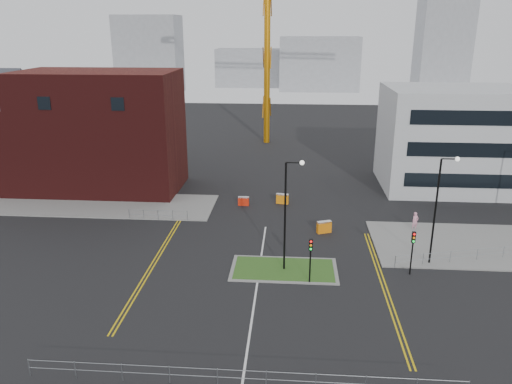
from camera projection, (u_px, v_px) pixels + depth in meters
The scene contains 27 objects.
ground at pixel (251, 325), 32.94m from camera, with size 200.00×200.00×0.00m, color black.
pavement_left at pixel (88, 204), 55.17m from camera, with size 28.00×8.00×0.12m, color slate.
pavement_right at pixel (509, 246), 44.62m from camera, with size 24.00×10.00×0.12m, color slate.
island_kerb at pixel (284, 269), 40.36m from camera, with size 8.60×4.60×0.08m, color slate.
grass_island at pixel (284, 269), 40.36m from camera, with size 8.00×4.00×0.12m, color #2A4F1A.
brick_building at pixel (77, 132), 58.93m from camera, with size 24.20×10.07×14.24m.
office_block at pixel (490, 139), 59.48m from camera, with size 25.00×12.20×12.00m.
streetlamp_island at pixel (288, 207), 38.66m from camera, with size 1.46×0.36×9.18m.
streetlamp_right_near at pixel (439, 202), 39.70m from camera, with size 1.46×0.36×9.18m.
traffic_light_island at pixel (311, 252), 37.51m from camera, with size 0.28×0.33×3.65m.
traffic_light_right at pixel (413, 245), 38.84m from camera, with size 0.28×0.33×3.65m.
railing_front at pixel (242, 375), 27.02m from camera, with size 24.05×0.05×1.10m.
railing_left at pixel (158, 213), 50.53m from camera, with size 6.05×0.05×1.10m.
railing_right at pixel (504, 250), 42.13m from camera, with size 19.05×5.05×1.10m.
centre_line at pixel (253, 308), 34.84m from camera, with size 0.15×30.00×0.01m, color silver.
yellow_left_a at pixel (157, 255), 43.05m from camera, with size 0.12×24.00×0.01m, color gold.
yellow_left_b at pixel (161, 255), 43.03m from camera, with size 0.12×24.00×0.01m, color gold.
yellow_right_a at pixel (382, 285), 37.95m from camera, with size 0.12×20.00×0.01m, color gold.
yellow_right_b at pixel (386, 285), 37.93m from camera, with size 0.12×20.00×0.01m, color gold.
skyline_a at pixel (149, 55), 145.92m from camera, with size 18.00×12.00×22.00m, color gray.
skyline_b at pixel (319, 64), 152.78m from camera, with size 24.00×12.00×16.00m, color gray.
skyline_c at pixel (443, 44), 143.67m from camera, with size 14.00×12.00×28.00m, color gray.
skyline_d at pixel (263, 68), 164.15m from camera, with size 30.00×12.00×12.00m, color gray.
pedestrian at pixel (415, 221), 48.08m from camera, with size 0.66×0.43×1.81m, color pink.
barrier_left at pixel (244, 201), 54.82m from camera, with size 1.19×0.42×0.99m.
barrier_mid at pixel (282, 198), 55.37m from camera, with size 1.40×0.68×1.13m.
barrier_right at pixel (324, 227), 47.49m from camera, with size 1.45×0.92×1.16m.
Camera 1 is at (2.46, -28.41, 18.69)m, focal length 35.00 mm.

